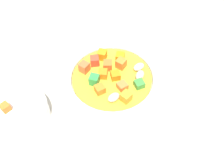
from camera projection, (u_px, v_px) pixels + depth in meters
ground_plane at (112, 95)px, 48.03cm from camera, size 140.00×140.00×2.00cm
soup_bowl_main at (112, 83)px, 45.17cm from camera, size 16.11×16.11×5.72cm
spoon at (171, 53)px, 52.39cm from camera, size 8.69×17.68×0.77cm
side_bowl_small at (18, 113)px, 42.42cm from camera, size 9.89×9.89×4.32cm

